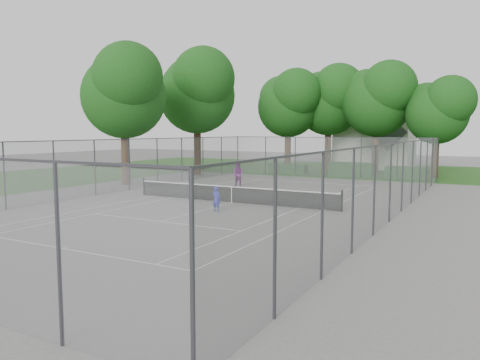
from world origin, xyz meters
The scene contains 17 objects.
ground centered at (0.00, 0.00, 0.00)m, with size 120.00×120.00×0.00m, color slate.
grass_far centered at (0.00, 26.00, 0.00)m, with size 60.00×20.00×0.00m, color #1F4D16.
court_markings centered at (0.00, 0.00, 0.01)m, with size 11.03×23.83×0.01m.
tennis_net centered at (0.00, 0.00, 0.51)m, with size 12.87×0.10×1.10m.
perimeter_fence centered at (0.00, 0.00, 1.81)m, with size 18.08×34.08×3.52m.
tree_far_left centered at (-5.56, 21.46, 7.01)m, with size 7.09×6.48×10.20m.
tree_far_midleft centered at (-2.15, 24.00, 7.38)m, with size 7.47×6.82×10.74m.
tree_far_midright centered at (3.12, 22.14, 7.17)m, with size 7.26×6.63×10.44m.
tree_far_right centered at (8.51, 21.04, 5.98)m, with size 6.05×5.53×8.70m.
tree_side_back centered at (-10.90, 12.88, 7.83)m, with size 7.92×7.23×11.39m.
tree_side_front centered at (-11.46, 3.97, 7.15)m, with size 7.24×6.61×10.41m.
hedge_left centered at (-4.30, 18.50, 0.45)m, with size 3.61×1.08×0.90m, color #194F19.
hedge_mid centered at (1.66, 18.84, 0.61)m, with size 3.89×1.11×1.22m, color #194F19.
hedge_right centered at (6.49, 18.70, 0.51)m, with size 3.41×1.25×1.02m, color #194F19.
house centered at (1.42, 29.14, 3.90)m, with size 7.79×6.03×9.69m.
girl_player centered at (0.79, -2.94, 0.64)m, with size 0.47×0.31×1.28m, color #3137B9.
woman_player centered at (-3.24, 6.64, 0.93)m, with size 0.90×0.70×1.86m, color #7E2B82.
Camera 1 is at (13.03, -22.83, 4.05)m, focal length 35.00 mm.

